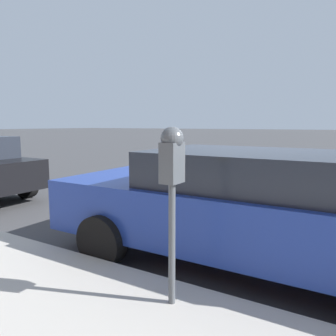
# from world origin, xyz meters

# --- Properties ---
(ground_plane) EXTENTS (220.00, 220.00, 0.00)m
(ground_plane) POSITION_xyz_m (0.00, 0.00, 0.00)
(ground_plane) COLOR #424244
(parking_meter) EXTENTS (0.21, 0.19, 1.54)m
(parking_meter) POSITION_xyz_m (-2.58, 0.09, 1.34)
(parking_meter) COLOR #4C5156
(parking_meter) RESTS_ON sidewalk
(car_blue) EXTENTS (2.11, 4.86, 1.40)m
(car_blue) POSITION_xyz_m (-1.12, -0.17, 0.76)
(car_blue) COLOR navy
(car_blue) RESTS_ON ground_plane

